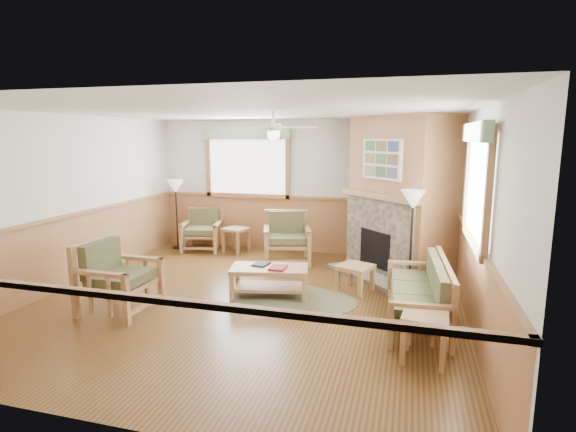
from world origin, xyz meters
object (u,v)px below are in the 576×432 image
(floor_lamp_right, at_px, (411,241))
(coffee_table, at_px, (269,282))
(end_table_sofa, at_px, (424,338))
(floor_lamp_left, at_px, (177,214))
(armchair_back_left, at_px, (202,230))
(armchair_back_right, at_px, (287,238))
(end_table_chairs, at_px, (236,240))
(footstool, at_px, (355,278))
(armchair_left, at_px, (119,277))
(sofa, at_px, (417,292))

(floor_lamp_right, bearing_deg, coffee_table, -159.01)
(coffee_table, xyz_separation_m, end_table_sofa, (2.17, -1.43, 0.03))
(floor_lamp_left, relative_size, floor_lamp_right, 0.93)
(end_table_sofa, bearing_deg, armchair_back_left, 139.72)
(armchair_back_right, relative_size, end_table_chairs, 1.86)
(armchair_back_left, bearing_deg, footstool, -39.01)
(floor_lamp_left, bearing_deg, armchair_left, -73.48)
(sofa, distance_m, end_table_chairs, 4.46)
(armchair_back_left, distance_m, footstool, 3.83)
(coffee_table, distance_m, floor_lamp_left, 3.63)
(armchair_back_left, relative_size, armchair_back_right, 0.90)
(floor_lamp_left, bearing_deg, coffee_table, -39.25)
(sofa, bearing_deg, floor_lamp_left, -121.94)
(sofa, distance_m, end_table_sofa, 1.05)
(armchair_left, bearing_deg, end_table_chairs, -4.17)
(armchair_back_left, height_order, end_table_sofa, armchair_back_left)
(armchair_back_right, bearing_deg, armchair_back_left, 149.73)
(sofa, xyz_separation_m, end_table_chairs, (-3.55, 2.68, -0.15))
(floor_lamp_right, bearing_deg, armchair_left, -153.95)
(end_table_sofa, xyz_separation_m, footstool, (-0.98, 2.00, -0.05))
(end_table_chairs, height_order, floor_lamp_left, floor_lamp_left)
(sofa, bearing_deg, end_table_sofa, 0.78)
(coffee_table, relative_size, floor_lamp_left, 0.77)
(coffee_table, bearing_deg, armchair_left, -160.36)
(floor_lamp_left, bearing_deg, floor_lamp_right, -17.45)
(armchair_back_right, xyz_separation_m, coffee_table, (0.24, -1.84, -0.25))
(armchair_back_left, relative_size, floor_lamp_left, 0.58)
(floor_lamp_right, bearing_deg, sofa, -85.27)
(armchair_back_right, xyz_separation_m, floor_lamp_left, (-2.54, 0.43, 0.26))
(armchair_back_left, xyz_separation_m, floor_lamp_left, (-0.57, -0.01, 0.31))
(end_table_sofa, relative_size, footstool, 1.09)
(end_table_chairs, distance_m, floor_lamp_right, 3.81)
(floor_lamp_right, bearing_deg, end_table_chairs, 156.32)
(end_table_sofa, bearing_deg, armchair_left, 174.99)
(floor_lamp_left, bearing_deg, armchair_back_right, -9.66)
(coffee_table, relative_size, floor_lamp_right, 0.72)
(armchair_left, height_order, coffee_table, armchair_left)
(footstool, height_order, floor_lamp_left, floor_lamp_left)
(armchair_back_left, bearing_deg, armchair_back_right, -24.91)
(coffee_table, bearing_deg, armchair_back_left, 122.47)
(armchair_back_left, height_order, armchair_back_right, armchair_back_right)
(end_table_sofa, bearing_deg, footstool, 116.05)
(coffee_table, bearing_deg, floor_lamp_right, 9.40)
(footstool, bearing_deg, coffee_table, -154.82)
(armchair_back_left, height_order, floor_lamp_left, floor_lamp_left)
(floor_lamp_left, bearing_deg, sofa, -28.67)
(sofa, relative_size, armchair_back_left, 2.06)
(sofa, relative_size, floor_lamp_right, 1.12)
(coffee_table, bearing_deg, footstool, 13.58)
(armchair_back_right, height_order, floor_lamp_right, floor_lamp_right)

